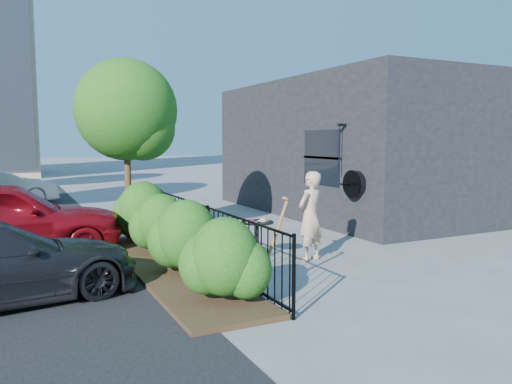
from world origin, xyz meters
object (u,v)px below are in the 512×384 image
patio_tree (130,116)px  woman (310,216)px  car_red (3,219)px  shovel (271,251)px  cafe_table (257,234)px

patio_tree → woman: bearing=-51.1°
patio_tree → car_red: patio_tree is taller
woman → shovel: (-1.62, -1.49, -0.20)m
woman → patio_tree: bearing=-72.8°
patio_tree → car_red: (-2.54, -0.41, -2.02)m
patio_tree → car_red: bearing=-170.9°
cafe_table → car_red: 4.88m
patio_tree → cafe_table: patio_tree is taller
patio_tree → shovel: patio_tree is taller
car_red → cafe_table: bearing=-118.1°
woman → shovel: bearing=20.9°
cafe_table → woman: bearing=-20.1°
shovel → woman: bearing=42.6°
cafe_table → car_red: bearing=149.6°
woman → shovel: 2.20m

